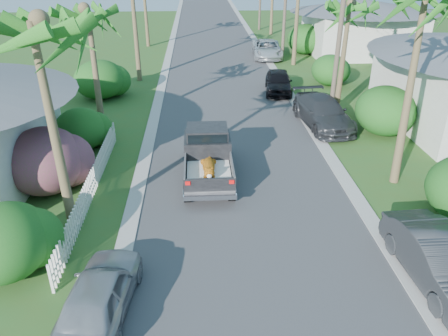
{
  "coord_description": "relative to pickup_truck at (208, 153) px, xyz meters",
  "views": [
    {
      "loc": [
        -1.75,
        -9.69,
        8.79
      ],
      "look_at": [
        -0.87,
        4.75,
        1.4
      ],
      "focal_mm": 35.0,
      "sensor_mm": 36.0,
      "label": 1
    }
  ],
  "objects": [
    {
      "name": "utility_pole_c",
      "position": [
        7.02,
        21.01,
        3.59
      ],
      "size": [
        1.6,
        0.26,
        9.0
      ],
      "color": "brown",
      "rests_on": "ground"
    },
    {
      "name": "pickup_truck",
      "position": [
        0.0,
        0.0,
        0.0
      ],
      "size": [
        1.98,
        5.12,
        2.06
      ],
      "color": "black",
      "rests_on": "ground"
    },
    {
      "name": "shrub_r_d",
      "position": [
        9.42,
        23.01,
        0.29
      ],
      "size": [
        3.2,
        3.52,
        2.6
      ],
      "primitive_type": "ellipsoid",
      "color": "#164E1B",
      "rests_on": "ground"
    },
    {
      "name": "curb_left",
      "position": [
        -2.88,
        18.01,
        -0.98
      ],
      "size": [
        0.6,
        100.0,
        0.06
      ],
      "primitive_type": "cube",
      "color": "#A5A39E",
      "rests_on": "ground"
    },
    {
      "name": "utility_pole_b",
      "position": [
        7.02,
        6.01,
        3.59
      ],
      "size": [
        1.6,
        0.26,
        9.0
      ],
      "color": "brown",
      "rests_on": "ground"
    },
    {
      "name": "shrub_r_c",
      "position": [
        8.92,
        13.01,
        0.04
      ],
      "size": [
        2.6,
        2.86,
        2.1
      ],
      "primitive_type": "ellipsoid",
      "color": "#164E1B",
      "rests_on": "ground"
    },
    {
      "name": "shrub_r_b",
      "position": [
        9.22,
        4.01,
        0.24
      ],
      "size": [
        3.0,
        3.3,
        2.5
      ],
      "primitive_type": "ellipsoid",
      "color": "#164E1B",
      "rests_on": "ground"
    },
    {
      "name": "parked_car_ln",
      "position": [
        -3.05,
        -7.87,
        -0.34
      ],
      "size": [
        2.03,
        4.1,
        1.35
      ],
      "primitive_type": "imported",
      "rotation": [
        0.0,
        0.0,
        3.03
      ],
      "color": "#9D9FA4",
      "rests_on": "ground"
    },
    {
      "name": "parked_car_rf",
      "position": [
        5.02,
        11.48,
        -0.29
      ],
      "size": [
        2.21,
        4.4,
        1.44
      ],
      "primitive_type": "imported",
      "rotation": [
        0.0,
        0.0,
        -0.13
      ],
      "color": "black",
      "rests_on": "ground"
    },
    {
      "name": "house_right_far",
      "position": [
        14.42,
        23.01,
        1.11
      ],
      "size": [
        9.0,
        8.0,
        4.6
      ],
      "color": "silver",
      "rests_on": "ground"
    },
    {
      "name": "road",
      "position": [
        1.42,
        18.01,
        -1.0
      ],
      "size": [
        8.0,
        100.0,
        0.02
      ],
      "primitive_type": "cube",
      "color": "#38383A",
      "rests_on": "ground"
    },
    {
      "name": "palm_r_b",
      "position": [
        8.02,
        8.01,
        4.94
      ],
      "size": [
        4.4,
        4.4,
        7.2
      ],
      "color": "brown",
      "rests_on": "ground"
    },
    {
      "name": "palm_l_b",
      "position": [
        -5.38,
        5.01,
        5.14
      ],
      "size": [
        4.4,
        4.4,
        7.4
      ],
      "color": "brown",
      "rests_on": "ground"
    },
    {
      "name": "ground",
      "position": [
        1.42,
        -6.99,
        -1.01
      ],
      "size": [
        120.0,
        120.0,
        0.0
      ],
      "primitive_type": "plane",
      "color": "#395821",
      "rests_on": "ground"
    },
    {
      "name": "parked_car_rn",
      "position": [
        6.42,
        -7.15,
        -0.27
      ],
      "size": [
        1.78,
        4.55,
        1.48
      ],
      "primitive_type": "imported",
      "rotation": [
        0.0,
        0.0,
        0.05
      ],
      "color": "#2D3033",
      "rests_on": "ground"
    },
    {
      "name": "parked_car_rm",
      "position": [
        6.36,
        5.26,
        -0.25
      ],
      "size": [
        2.75,
        5.46,
        1.52
      ],
      "primitive_type": "imported",
      "rotation": [
        0.0,
        0.0,
        0.12
      ],
      "color": "#2F3135",
      "rests_on": "ground"
    },
    {
      "name": "palm_l_a",
      "position": [
        -4.78,
        -3.99,
        5.92
      ],
      "size": [
        4.4,
        4.4,
        8.2
      ],
      "color": "brown",
      "rests_on": "ground"
    },
    {
      "name": "parked_car_rd",
      "position": [
        5.8,
        21.66,
        -0.28
      ],
      "size": [
        2.73,
        5.37,
        1.45
      ],
      "primitive_type": "imported",
      "rotation": [
        0.0,
        0.0,
        -0.06
      ],
      "color": "silver",
      "rests_on": "ground"
    },
    {
      "name": "curb_right",
      "position": [
        5.72,
        18.01,
        -0.98
      ],
      "size": [
        0.6,
        100.0,
        0.06
      ],
      "primitive_type": "cube",
      "color": "#A5A39E",
      "rests_on": "ground"
    },
    {
      "name": "shrub_l_b",
      "position": [
        -6.38,
        -0.99,
        0.29
      ],
      "size": [
        3.0,
        3.3,
        2.6
      ],
      "primitive_type": "ellipsoid",
      "color": "#B61A6D",
      "rests_on": "ground"
    },
    {
      "name": "picket_fence",
      "position": [
        -4.58,
        -1.49,
        -0.51
      ],
      "size": [
        0.1,
        11.0,
        1.0
      ],
      "primitive_type": "cube",
      "color": "white",
      "rests_on": "ground"
    },
    {
      "name": "shrub_l_c",
      "position": [
        -5.98,
        3.01,
        -0.01
      ],
      "size": [
        2.4,
        2.64,
        2.0
      ],
      "primitive_type": "ellipsoid",
      "color": "#164E1B",
      "rests_on": "ground"
    },
    {
      "name": "shrub_l_d",
      "position": [
        -6.58,
        11.01,
        0.19
      ],
      "size": [
        3.2,
        3.52,
        2.4
      ],
      "primitive_type": "ellipsoid",
      "color": "#164E1B",
      "rests_on": "ground"
    },
    {
      "name": "shrub_l_a",
      "position": [
        -6.08,
        -5.99,
        0.09
      ],
      "size": [
        2.6,
        2.86,
        2.2
      ],
      "primitive_type": "ellipsoid",
      "color": "#164E1B",
      "rests_on": "ground"
    }
  ]
}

